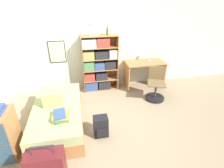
# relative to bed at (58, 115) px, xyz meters

# --- Properties ---
(ground_plane) EXTENTS (14.00, 14.00, 0.00)m
(ground_plane) POSITION_rel_bed_xyz_m (0.77, -0.02, -0.23)
(ground_plane) COLOR gray
(wall_back) EXTENTS (10.00, 0.09, 2.60)m
(wall_back) POSITION_rel_bed_xyz_m (0.77, 1.60, 1.07)
(wall_back) COLOR beige
(wall_back) RESTS_ON ground_plane
(bed) EXTENTS (0.97, 1.92, 0.47)m
(bed) POSITION_rel_bed_xyz_m (0.00, 0.00, 0.00)
(bed) COLOR #A36B3D
(bed) RESTS_ON ground_plane
(handbag) EXTENTS (0.37, 0.20, 0.48)m
(handbag) POSITION_rel_bed_xyz_m (-0.06, 0.03, 0.39)
(handbag) COLOR tan
(handbag) RESTS_ON bed
(book_stack_on_bed) EXTENTS (0.31, 0.38, 0.11)m
(book_stack_on_bed) POSITION_rel_bed_xyz_m (0.11, -0.44, 0.29)
(book_stack_on_bed) COLOR #427A4C
(book_stack_on_bed) RESTS_ON bed
(bookcase) EXTENTS (0.96, 0.34, 1.55)m
(bookcase) POSITION_rel_bed_xyz_m (1.05, 1.38, 0.53)
(bookcase) COLOR #A36B3D
(bookcase) RESTS_ON ground_plane
(bottle_green) EXTENTS (0.06, 0.06, 0.29)m
(bottle_green) POSITION_rel_bed_xyz_m (0.87, 1.35, 1.43)
(bottle_green) COLOR #B7BCC1
(bottle_green) RESTS_ON bookcase
(bottle_brown) EXTENTS (0.06, 0.06, 0.24)m
(bottle_brown) POSITION_rel_bed_xyz_m (1.30, 1.35, 1.41)
(bottle_brown) COLOR #1E6B2D
(bottle_brown) RESTS_ON bookcase
(desk) EXTENTS (1.10, 0.57, 0.77)m
(desk) POSITION_rel_bed_xyz_m (2.37, 1.27, 0.30)
(desk) COLOR #A36B3D
(desk) RESTS_ON ground_plane
(desk_lamp) EXTENTS (0.15, 0.10, 0.44)m
(desk_lamp) POSITION_rel_bed_xyz_m (2.54, 1.33, 0.84)
(desk_lamp) COLOR #ADA89E
(desk_lamp) RESTS_ON desk
(desk_chair) EXTENTS (0.57, 0.57, 0.84)m
(desk_chair) POSITION_rel_bed_xyz_m (2.43, 0.57, 0.04)
(desk_chair) COLOR black
(desk_chair) RESTS_ON ground_plane
(backpack) EXTENTS (0.28, 0.24, 0.43)m
(backpack) POSITION_rel_bed_xyz_m (0.82, -0.51, -0.02)
(backpack) COLOR black
(backpack) RESTS_ON ground_plane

